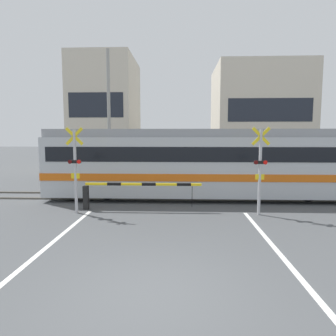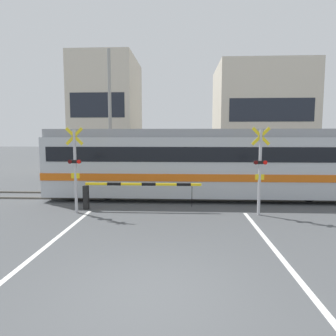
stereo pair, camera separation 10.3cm
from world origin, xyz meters
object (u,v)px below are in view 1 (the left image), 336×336
(commuter_train, at_px, (205,161))
(crossing_signal_left, at_px, (75,166))
(crossing_signal_right, at_px, (260,167))
(crossing_barrier_far, at_px, (203,173))
(crossing_barrier_near, at_px, (121,190))
(pedestrian, at_px, (170,166))

(commuter_train, xyz_separation_m, crossing_signal_left, (-5.17, -3.11, 0.07))
(commuter_train, xyz_separation_m, crossing_signal_right, (1.75, -3.11, 0.07))
(crossing_barrier_far, height_order, crossing_signal_right, crossing_signal_right)
(crossing_barrier_far, height_order, crossing_signal_left, crossing_signal_left)
(crossing_barrier_far, relative_size, crossing_signal_right, 1.44)
(crossing_barrier_far, bearing_deg, commuter_train, -92.42)
(crossing_barrier_near, relative_size, pedestrian, 2.69)
(crossing_barrier_far, distance_m, crossing_signal_left, 8.23)
(crossing_signal_left, bearing_deg, pedestrian, 67.99)
(crossing_signal_left, height_order, crossing_signal_right, same)
(pedestrian, bearing_deg, crossing_signal_left, -112.01)
(pedestrian, bearing_deg, crossing_barrier_far, -45.08)
(crossing_barrier_near, height_order, crossing_signal_left, crossing_signal_left)
(commuter_train, xyz_separation_m, pedestrian, (-1.86, 5.09, -0.72))
(crossing_signal_left, xyz_separation_m, pedestrian, (3.32, 8.20, -0.79))
(commuter_train, relative_size, crossing_barrier_near, 3.12)
(crossing_barrier_near, distance_m, pedestrian, 7.85)
(commuter_train, xyz_separation_m, crossing_barrier_far, (0.13, 3.10, -0.93))
(crossing_barrier_near, relative_size, crossing_signal_left, 1.44)
(crossing_signal_left, distance_m, crossing_signal_right, 6.92)
(commuter_train, distance_m, pedestrian, 5.47)
(crossing_barrier_near, bearing_deg, crossing_signal_left, -161.46)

